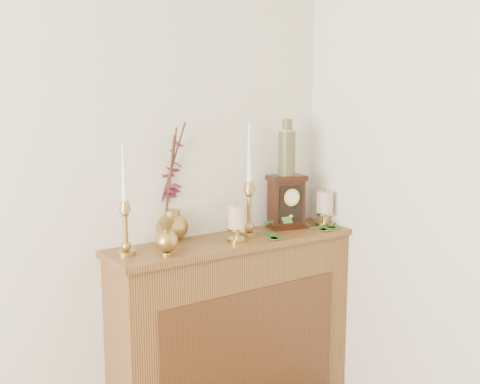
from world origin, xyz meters
TOP-DOWN VIEW (x-y plane):
  - console_shelf at (1.40, 2.10)m, footprint 1.24×0.34m
  - candlestick_left at (0.86, 2.11)m, footprint 0.08×0.08m
  - candlestick_center at (1.48, 2.09)m, footprint 0.09×0.09m
  - bud_vase at (0.99, 2.00)m, footprint 0.09×0.09m
  - ginger_jar at (1.15, 2.25)m, footprint 0.23×0.24m
  - pillar_candle_left at (1.37, 2.04)m, footprint 0.09×0.09m
  - pillar_candle_right at (1.94, 2.07)m, footprint 0.10×0.10m
  - ivy_garland at (1.79, 2.06)m, footprint 0.48×0.19m
  - mantel_clock at (1.74, 2.14)m, footprint 0.20×0.16m
  - ceramic_vase at (1.74, 2.14)m, footprint 0.09×0.09m

SIDE VIEW (x-z plane):
  - console_shelf at x=1.40m, z-range -0.03..0.90m
  - ivy_garland at x=1.79m, z-range 0.90..0.99m
  - bud_vase at x=0.99m, z-range 0.93..1.08m
  - pillar_candle_left at x=1.37m, z-range 0.93..1.11m
  - pillar_candle_right at x=1.94m, z-range 0.93..1.12m
  - mantel_clock at x=1.74m, z-range 0.93..1.20m
  - candlestick_left at x=0.86m, z-range 0.85..1.32m
  - candlestick_center at x=1.48m, z-range 0.84..1.38m
  - ginger_jar at x=1.15m, z-range 0.90..1.45m
  - ceramic_vase at x=1.74m, z-range 1.18..1.46m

